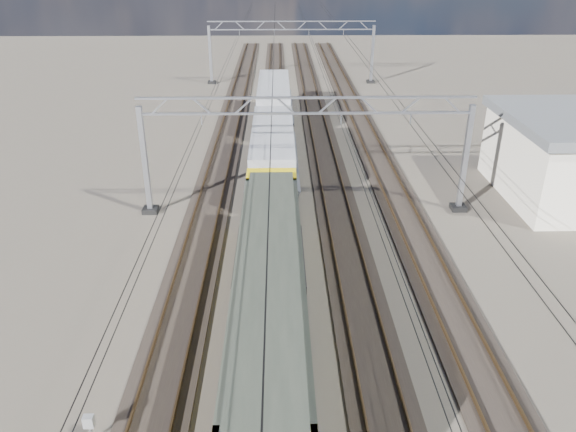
{
  "coord_description": "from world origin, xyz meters",
  "views": [
    {
      "loc": [
        -1.61,
        -27.34,
        14.72
      ],
      "look_at": [
        -1.15,
        -1.71,
        2.4
      ],
      "focal_mm": 35.0,
      "sensor_mm": 36.0,
      "label": 1
    }
  ],
  "objects_px": {
    "locomotive": "(270,294)",
    "trackside_cabinet": "(89,422)",
    "catenary_gantry_far": "(291,50)",
    "hopper_wagon_lead": "(273,150)",
    "catenary_gantry_mid": "(306,151)",
    "hopper_wagon_mid": "(274,99)"
  },
  "relations": [
    {
      "from": "catenary_gantry_mid",
      "to": "trackside_cabinet",
      "type": "relative_size",
      "value": 19.36
    },
    {
      "from": "locomotive",
      "to": "trackside_cabinet",
      "type": "relative_size",
      "value": 20.53
    },
    {
      "from": "catenary_gantry_mid",
      "to": "hopper_wagon_mid",
      "type": "bearing_deg",
      "value": 95.94
    },
    {
      "from": "trackside_cabinet",
      "to": "locomotive",
      "type": "bearing_deg",
      "value": 40.44
    },
    {
      "from": "locomotive",
      "to": "hopper_wagon_lead",
      "type": "bearing_deg",
      "value": 90.0
    },
    {
      "from": "locomotive",
      "to": "hopper_wagon_mid",
      "type": "distance_m",
      "value": 31.9
    },
    {
      "from": "hopper_wagon_lead",
      "to": "locomotive",
      "type": "bearing_deg",
      "value": -90.0
    },
    {
      "from": "locomotive",
      "to": "hopper_wagon_mid",
      "type": "relative_size",
      "value": 1.62
    },
    {
      "from": "hopper_wagon_lead",
      "to": "trackside_cabinet",
      "type": "distance_m",
      "value": 23.53
    },
    {
      "from": "catenary_gantry_far",
      "to": "hopper_wagon_lead",
      "type": "bearing_deg",
      "value": -93.7
    },
    {
      "from": "catenary_gantry_mid",
      "to": "trackside_cabinet",
      "type": "height_order",
      "value": "catenary_gantry_mid"
    },
    {
      "from": "hopper_wagon_lead",
      "to": "hopper_wagon_mid",
      "type": "height_order",
      "value": "same"
    },
    {
      "from": "hopper_wagon_mid",
      "to": "hopper_wagon_lead",
      "type": "bearing_deg",
      "value": -90.0
    },
    {
      "from": "catenary_gantry_mid",
      "to": "hopper_wagon_mid",
      "type": "xyz_separation_m",
      "value": [
        -2.0,
        19.24,
        -1.67
      ]
    },
    {
      "from": "catenary_gantry_mid",
      "to": "hopper_wagon_lead",
      "type": "xyz_separation_m",
      "value": [
        -2.0,
        5.04,
        -1.67
      ]
    },
    {
      "from": "locomotive",
      "to": "hopper_wagon_lead",
      "type": "relative_size",
      "value": 1.62
    },
    {
      "from": "locomotive",
      "to": "trackside_cabinet",
      "type": "height_order",
      "value": "locomotive"
    },
    {
      "from": "catenary_gantry_far",
      "to": "hopper_wagon_lead",
      "type": "xyz_separation_m",
      "value": [
        -2.0,
        -30.96,
        -1.67
      ]
    },
    {
      "from": "hopper_wagon_mid",
      "to": "trackside_cabinet",
      "type": "distance_m",
      "value": 37.43
    },
    {
      "from": "catenary_gantry_mid",
      "to": "catenary_gantry_far",
      "type": "distance_m",
      "value": 36.0
    },
    {
      "from": "catenary_gantry_mid",
      "to": "locomotive",
      "type": "height_order",
      "value": "catenary_gantry_mid"
    },
    {
      "from": "locomotive",
      "to": "hopper_wagon_mid",
      "type": "xyz_separation_m",
      "value": [
        -0.0,
        31.9,
        -0.09
      ]
    }
  ]
}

